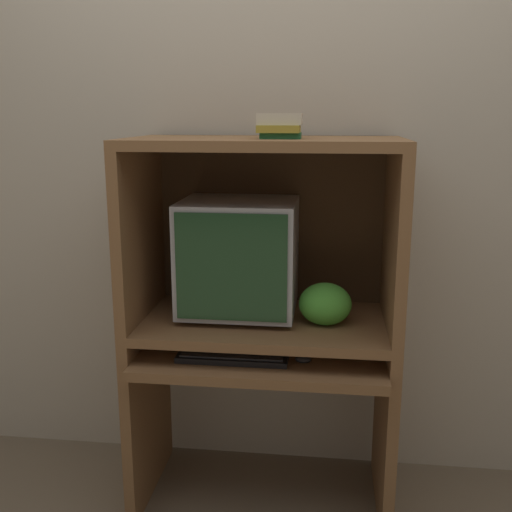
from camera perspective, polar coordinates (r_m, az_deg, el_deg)
The scene contains 9 objects.
wall_back at distance 2.47m, azimuth 1.63°, elevation 8.67°, with size 6.00×0.06×2.60m.
desk_base at distance 2.37m, azimuth 0.62°, elevation -14.31°, with size 0.98×0.58×0.65m.
desk_monitor_shelf at distance 2.28m, azimuth 0.76°, elevation -6.56°, with size 0.98×0.53×0.10m.
hutch_upper at distance 2.20m, azimuth 0.90°, elevation 5.17°, with size 0.98×0.53×0.67m.
crt_monitor at distance 2.26m, azimuth -1.64°, elevation -0.05°, with size 0.43×0.38×0.44m.
keyboard at distance 2.17m, azimuth -2.22°, elevation -9.48°, with size 0.40×0.13×0.03m.
mouse at distance 2.15m, azimuth 4.52°, elevation -9.76°, with size 0.06×0.04×0.03m.
snack_bag at distance 2.19m, azimuth 6.60°, elevation -4.56°, with size 0.19×0.14×0.16m.
book_stack at distance 2.07m, azimuth 2.28°, elevation 12.29°, with size 0.15×0.12×0.08m.
Camera 1 is at (0.23, -1.86, 1.50)m, focal length 42.00 mm.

